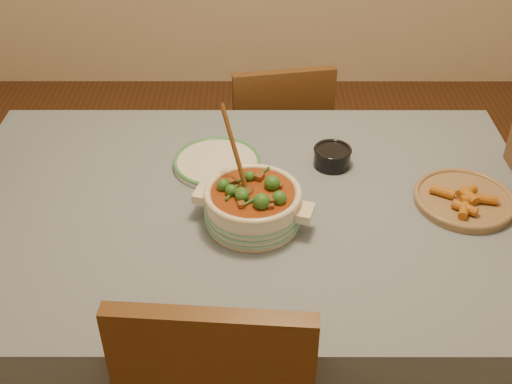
{
  "coord_description": "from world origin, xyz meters",
  "views": [
    {
      "loc": [
        0.03,
        -1.44,
        1.87
      ],
      "look_at": [
        0.03,
        -0.06,
        0.85
      ],
      "focal_mm": 45.0,
      "sensor_mm": 36.0,
      "label": 1
    }
  ],
  "objects_px": {
    "condiment_bowl": "(332,156)",
    "fried_plate": "(464,198)",
    "dining_table": "(246,229)",
    "white_plate": "(217,162)",
    "stew_casserole": "(253,203)",
    "chair_far": "(277,141)"
  },
  "relations": [
    {
      "from": "fried_plate",
      "to": "chair_far",
      "type": "relative_size",
      "value": 0.36
    },
    {
      "from": "white_plate",
      "to": "fried_plate",
      "type": "height_order",
      "value": "fried_plate"
    },
    {
      "from": "condiment_bowl",
      "to": "chair_far",
      "type": "distance_m",
      "value": 0.69
    },
    {
      "from": "stew_casserole",
      "to": "white_plate",
      "type": "xyz_separation_m",
      "value": [
        -0.11,
        0.27,
        -0.05
      ]
    },
    {
      "from": "stew_casserole",
      "to": "fried_plate",
      "type": "distance_m",
      "value": 0.61
    },
    {
      "from": "dining_table",
      "to": "stew_casserole",
      "type": "relative_size",
      "value": 5.03
    },
    {
      "from": "stew_casserole",
      "to": "dining_table",
      "type": "bearing_deg",
      "value": 104.55
    },
    {
      "from": "stew_casserole",
      "to": "condiment_bowl",
      "type": "bearing_deg",
      "value": 48.8
    },
    {
      "from": "stew_casserole",
      "to": "condiment_bowl",
      "type": "height_order",
      "value": "stew_casserole"
    },
    {
      "from": "dining_table",
      "to": "white_plate",
      "type": "xyz_separation_m",
      "value": [
        -0.09,
        0.19,
        0.1
      ]
    },
    {
      "from": "dining_table",
      "to": "white_plate",
      "type": "relative_size",
      "value": 5.11
    },
    {
      "from": "dining_table",
      "to": "condiment_bowl",
      "type": "bearing_deg",
      "value": 36.98
    },
    {
      "from": "dining_table",
      "to": "fried_plate",
      "type": "bearing_deg",
      "value": 0.52
    },
    {
      "from": "white_plate",
      "to": "condiment_bowl",
      "type": "bearing_deg",
      "value": 0.47
    },
    {
      "from": "condiment_bowl",
      "to": "fried_plate",
      "type": "xyz_separation_m",
      "value": [
        0.36,
        -0.19,
        -0.02
      ]
    },
    {
      "from": "condiment_bowl",
      "to": "fried_plate",
      "type": "height_order",
      "value": "condiment_bowl"
    },
    {
      "from": "white_plate",
      "to": "fried_plate",
      "type": "bearing_deg",
      "value": -14.89
    },
    {
      "from": "chair_far",
      "to": "fried_plate",
      "type": "bearing_deg",
      "value": 112.65
    },
    {
      "from": "white_plate",
      "to": "chair_far",
      "type": "relative_size",
      "value": 0.4
    },
    {
      "from": "condiment_bowl",
      "to": "chair_far",
      "type": "bearing_deg",
      "value": 103.75
    },
    {
      "from": "dining_table",
      "to": "condiment_bowl",
      "type": "xyz_separation_m",
      "value": [
        0.26,
        0.2,
        0.13
      ]
    },
    {
      "from": "white_plate",
      "to": "fried_plate",
      "type": "relative_size",
      "value": 1.1
    }
  ]
}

